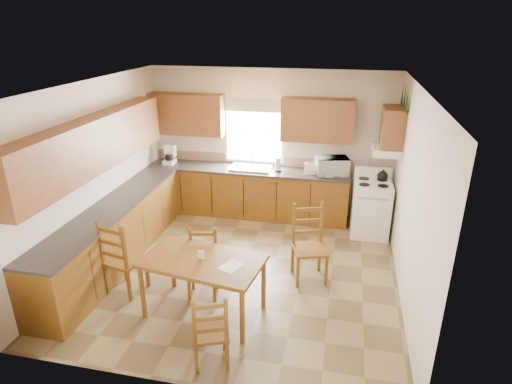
% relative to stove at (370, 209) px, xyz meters
% --- Properties ---
extents(floor, '(4.50, 4.50, 0.00)m').
position_rel_stove_xyz_m(floor, '(-1.88, -1.61, -0.47)').
color(floor, olive).
rests_on(floor, ground).
extents(ceiling, '(4.50, 4.50, 0.00)m').
position_rel_stove_xyz_m(ceiling, '(-1.88, -1.61, 2.23)').
color(ceiling, brown).
rests_on(ceiling, floor).
extents(wall_left, '(4.50, 4.50, 0.00)m').
position_rel_stove_xyz_m(wall_left, '(-4.13, -1.61, 0.88)').
color(wall_left, silver).
rests_on(wall_left, floor).
extents(wall_right, '(4.50, 4.50, 0.00)m').
position_rel_stove_xyz_m(wall_right, '(0.37, -1.61, 0.88)').
color(wall_right, silver).
rests_on(wall_right, floor).
extents(wall_back, '(4.50, 4.50, 0.00)m').
position_rel_stove_xyz_m(wall_back, '(-1.88, 0.64, 0.88)').
color(wall_back, silver).
rests_on(wall_back, floor).
extents(wall_front, '(4.50, 4.50, 0.00)m').
position_rel_stove_xyz_m(wall_front, '(-1.88, -3.86, 0.88)').
color(wall_front, silver).
rests_on(wall_front, floor).
extents(lower_cab_back, '(3.75, 0.60, 0.88)m').
position_rel_stove_xyz_m(lower_cab_back, '(-2.25, 0.34, -0.03)').
color(lower_cab_back, brown).
rests_on(lower_cab_back, floor).
extents(lower_cab_left, '(0.60, 3.60, 0.88)m').
position_rel_stove_xyz_m(lower_cab_left, '(-3.83, -1.76, -0.03)').
color(lower_cab_left, brown).
rests_on(lower_cab_left, floor).
extents(counter_back, '(3.75, 0.63, 0.04)m').
position_rel_stove_xyz_m(counter_back, '(-2.25, 0.34, 0.43)').
color(counter_back, '#37312D').
rests_on(counter_back, lower_cab_back).
extents(counter_left, '(0.63, 3.60, 0.04)m').
position_rel_stove_xyz_m(counter_left, '(-3.83, -1.76, 0.43)').
color(counter_left, '#37312D').
rests_on(counter_left, lower_cab_left).
extents(backsplash, '(3.75, 0.01, 0.18)m').
position_rel_stove_xyz_m(backsplash, '(-2.25, 0.63, 0.54)').
color(backsplash, '#8A6D59').
rests_on(backsplash, counter_back).
extents(upper_cab_back_left, '(1.41, 0.33, 0.75)m').
position_rel_stove_xyz_m(upper_cab_back_left, '(-3.43, 0.47, 1.39)').
color(upper_cab_back_left, brown).
rests_on(upper_cab_back_left, wall_back).
extents(upper_cab_back_right, '(1.25, 0.33, 0.75)m').
position_rel_stove_xyz_m(upper_cab_back_right, '(-1.02, 0.47, 1.39)').
color(upper_cab_back_right, brown).
rests_on(upper_cab_back_right, wall_back).
extents(upper_cab_left, '(0.33, 3.60, 0.75)m').
position_rel_stove_xyz_m(upper_cab_left, '(-3.96, -1.76, 1.39)').
color(upper_cab_left, brown).
rests_on(upper_cab_left, wall_left).
extents(upper_cab_stove, '(0.33, 0.62, 0.62)m').
position_rel_stove_xyz_m(upper_cab_stove, '(0.20, 0.04, 1.43)').
color(upper_cab_stove, brown).
rests_on(upper_cab_stove, wall_right).
extents(range_hood, '(0.44, 0.62, 0.12)m').
position_rel_stove_xyz_m(range_hood, '(0.15, 0.04, 1.05)').
color(range_hood, white).
rests_on(range_hood, wall_right).
extents(window_frame, '(1.13, 0.02, 1.18)m').
position_rel_stove_xyz_m(window_frame, '(-2.18, 0.61, 1.08)').
color(window_frame, white).
rests_on(window_frame, wall_back).
extents(window_pane, '(1.05, 0.01, 1.10)m').
position_rel_stove_xyz_m(window_pane, '(-2.18, 0.60, 1.08)').
color(window_pane, white).
rests_on(window_pane, wall_back).
extents(window_valance, '(1.19, 0.01, 0.24)m').
position_rel_stove_xyz_m(window_valance, '(-2.18, 0.58, 1.58)').
color(window_valance, '#4E713F').
rests_on(window_valance, wall_back).
extents(sink_basin, '(0.75, 0.45, 0.04)m').
position_rel_stove_xyz_m(sink_basin, '(-2.18, 0.34, 0.47)').
color(sink_basin, silver).
rests_on(sink_basin, counter_back).
extents(pine_decal_a, '(0.22, 0.22, 0.36)m').
position_rel_stove_xyz_m(pine_decal_a, '(0.33, -0.28, 1.91)').
color(pine_decal_a, '#103415').
rests_on(pine_decal_a, wall_right).
extents(pine_decal_b, '(0.22, 0.22, 0.36)m').
position_rel_stove_xyz_m(pine_decal_b, '(0.33, 0.04, 1.95)').
color(pine_decal_b, '#103415').
rests_on(pine_decal_b, wall_right).
extents(pine_decal_c, '(0.22, 0.22, 0.36)m').
position_rel_stove_xyz_m(pine_decal_c, '(0.33, 0.36, 1.91)').
color(pine_decal_c, '#103415').
rests_on(pine_decal_c, wall_right).
extents(stove, '(0.64, 0.66, 0.93)m').
position_rel_stove_xyz_m(stove, '(0.00, 0.00, 0.00)').
color(stove, white).
rests_on(stove, floor).
extents(coffeemaker, '(0.25, 0.29, 0.38)m').
position_rel_stove_xyz_m(coffeemaker, '(-3.77, 0.31, 0.64)').
color(coffeemaker, white).
rests_on(coffeemaker, counter_back).
extents(paper_towel, '(0.13, 0.13, 0.25)m').
position_rel_stove_xyz_m(paper_towel, '(-1.68, 0.33, 0.58)').
color(paper_towel, white).
rests_on(paper_towel, counter_back).
extents(toaster, '(0.24, 0.16, 0.19)m').
position_rel_stove_xyz_m(toaster, '(-1.08, 0.33, 0.55)').
color(toaster, white).
rests_on(toaster, counter_back).
extents(microwave, '(0.61, 0.50, 0.31)m').
position_rel_stove_xyz_m(microwave, '(-0.72, 0.34, 0.61)').
color(microwave, white).
rests_on(microwave, counter_back).
extents(dining_table, '(1.56, 1.04, 0.78)m').
position_rel_stove_xyz_m(dining_table, '(-2.10, -2.69, -0.08)').
color(dining_table, brown).
rests_on(dining_table, floor).
extents(chair_near_left, '(0.54, 0.52, 1.08)m').
position_rel_stove_xyz_m(chair_near_left, '(-3.30, -2.44, 0.08)').
color(chair_near_left, brown).
rests_on(chair_near_left, floor).
extents(chair_near_right, '(0.49, 0.48, 0.91)m').
position_rel_stove_xyz_m(chair_near_right, '(-1.76, -3.48, -0.01)').
color(chair_near_right, brown).
rests_on(chair_near_right, floor).
extents(chair_far_left, '(0.46, 0.44, 0.93)m').
position_rel_stove_xyz_m(chair_far_left, '(-2.23, -2.35, -0.00)').
color(chair_far_left, brown).
rests_on(chair_far_left, floor).
extents(chair_far_right, '(0.58, 0.56, 1.10)m').
position_rel_stove_xyz_m(chair_far_right, '(-0.89, -1.64, 0.08)').
color(chair_far_right, brown).
rests_on(chair_far_right, floor).
extents(table_paper, '(0.30, 0.34, 0.00)m').
position_rel_stove_xyz_m(table_paper, '(-1.72, -2.76, 0.31)').
color(table_paper, white).
rests_on(table_paper, dining_table).
extents(table_card, '(0.08, 0.03, 0.11)m').
position_rel_stove_xyz_m(table_card, '(-2.12, -2.68, 0.37)').
color(table_card, white).
rests_on(table_card, dining_table).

